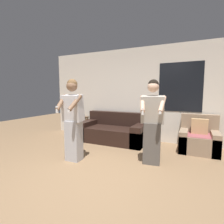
% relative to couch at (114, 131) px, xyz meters
% --- Properties ---
extents(ground_plane, '(14.00, 14.00, 0.00)m').
position_rel_couch_xyz_m(ground_plane, '(0.60, -2.37, -0.28)').
color(ground_plane, '#846647').
extents(wall_back, '(6.00, 0.07, 2.70)m').
position_rel_couch_xyz_m(wall_back, '(0.62, 0.51, 1.07)').
color(wall_back, silver).
rests_on(wall_back, ground_plane).
extents(couch, '(1.90, 0.97, 0.82)m').
position_rel_couch_xyz_m(couch, '(0.00, 0.00, 0.00)').
color(couch, black).
rests_on(couch, ground_plane).
extents(armchair, '(0.85, 0.82, 0.87)m').
position_rel_couch_xyz_m(armchair, '(2.22, 0.06, 0.02)').
color(armchair, '#937A60').
rests_on(armchair, ground_plane).
extents(side_table, '(0.41, 0.47, 0.75)m').
position_rel_couch_xyz_m(side_table, '(-1.33, 0.22, 0.23)').
color(side_table, brown).
rests_on(side_table, ground_plane).
extents(person_left, '(0.47, 0.47, 1.67)m').
position_rel_couch_xyz_m(person_left, '(-0.14, -1.69, 0.58)').
color(person_left, '#B2B2B7').
rests_on(person_left, ground_plane).
extents(person_right, '(0.49, 0.52, 1.65)m').
position_rel_couch_xyz_m(person_right, '(1.36, -1.17, 0.55)').
color(person_right, '#56514C').
rests_on(person_right, ground_plane).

